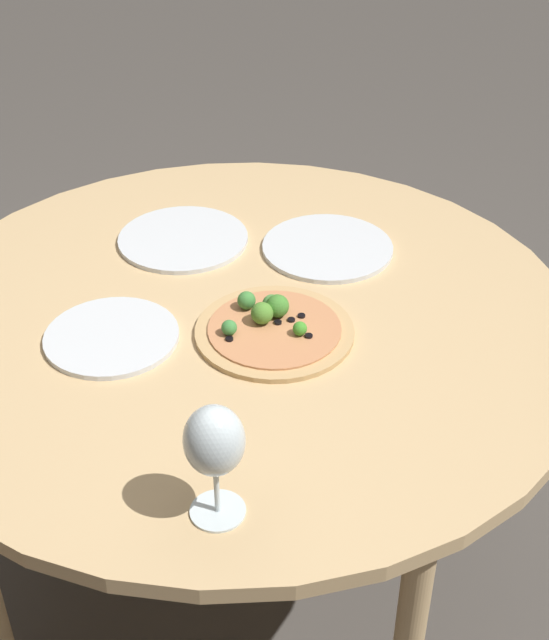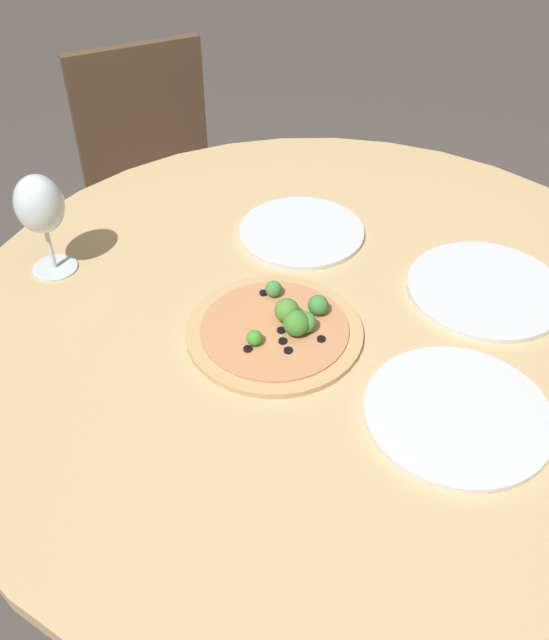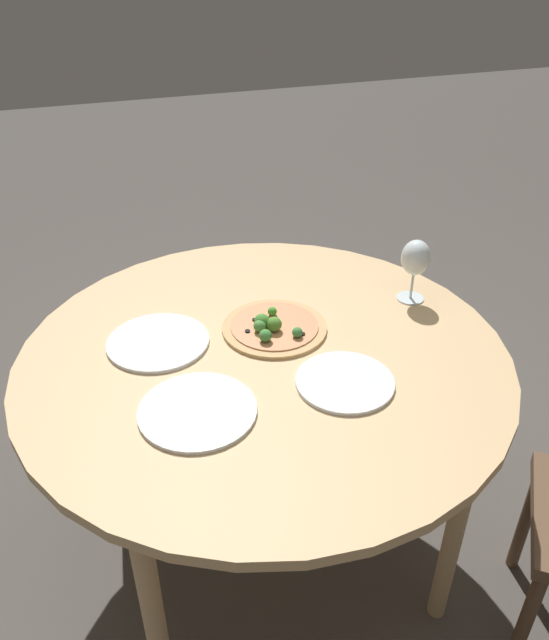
{
  "view_description": "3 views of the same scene",
  "coord_description": "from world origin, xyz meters",
  "views": [
    {
      "loc": [
        -0.39,
        1.31,
        1.7
      ],
      "look_at": [
        -0.08,
        0.06,
        0.79
      ],
      "focal_mm": 50.0,
      "sensor_mm": 36.0,
      "label": 1
    },
    {
      "loc": [
        -0.84,
        -0.33,
        1.54
      ],
      "look_at": [
        -0.08,
        0.06,
        0.79
      ],
      "focal_mm": 40.0,
      "sensor_mm": 36.0,
      "label": 2
    },
    {
      "loc": [
        1.25,
        -0.4,
        1.71
      ],
      "look_at": [
        -0.08,
        0.06,
        0.79
      ],
      "focal_mm": 35.0,
      "sensor_mm": 36.0,
      "label": 3
    }
  ],
  "objects": [
    {
      "name": "plate_far",
      "position": [
        -0.12,
        -0.25,
        0.77
      ],
      "size": [
        0.27,
        0.27,
        0.01
      ],
      "color": "silver",
      "rests_on": "dining_table"
    },
    {
      "name": "dining_table",
      "position": [
        0.0,
        0.0,
        0.7
      ],
      "size": [
        1.27,
        1.27,
        0.76
      ],
      "color": "tan",
      "rests_on": "ground_plane"
    },
    {
      "name": "plate_near",
      "position": [
        0.18,
        -0.22,
        0.77
      ],
      "size": [
        0.27,
        0.27,
        0.01
      ],
      "color": "silver",
      "rests_on": "dining_table"
    },
    {
      "name": "plate_side",
      "position": [
        0.19,
        0.14,
        0.77
      ],
      "size": [
        0.24,
        0.24,
        0.01
      ],
      "color": "silver",
      "rests_on": "dining_table"
    },
    {
      "name": "pizza",
      "position": [
        -0.08,
        0.05,
        0.78
      ],
      "size": [
        0.29,
        0.29,
        0.06
      ],
      "color": "tan",
      "rests_on": "dining_table"
    },
    {
      "name": "wine_glass",
      "position": [
        -0.11,
        0.49,
        0.89
      ],
      "size": [
        0.08,
        0.08,
        0.19
      ],
      "color": "silver",
      "rests_on": "dining_table"
    },
    {
      "name": "ground_plane",
      "position": [
        0.0,
        0.0,
        0.0
      ],
      "size": [
        12.0,
        12.0,
        0.0
      ],
      "primitive_type": "plane",
      "color": "#4C4742"
    }
  ]
}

